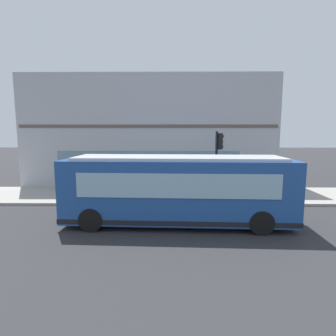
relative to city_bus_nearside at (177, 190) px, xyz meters
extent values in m
plane|color=#2D2D30|center=(0.29, 1.93, -1.55)|extent=(120.00, 120.00, 0.00)
cube|color=#9E9991|center=(5.13, 1.93, -1.48)|extent=(4.48, 40.00, 0.15)
cube|color=#A8A8AD|center=(10.96, 1.93, 2.57)|extent=(7.17, 18.70, 8.25)
cube|color=brown|center=(7.53, 1.93, 2.98)|extent=(0.36, 18.33, 0.24)
cube|color=slate|center=(7.43, 1.93, 0.05)|extent=(0.12, 13.09, 2.40)
cube|color=#1E478C|center=(0.00, -0.02, 0.05)|extent=(2.90, 10.09, 2.70)
cube|color=silver|center=(0.00, -0.02, 1.46)|extent=(2.49, 9.08, 0.12)
cube|color=#8CB2C6|center=(0.20, 4.96, 0.50)|extent=(2.20, 0.17, 1.20)
cube|color=#8CB2C6|center=(1.27, -0.07, 0.45)|extent=(0.39, 8.20, 1.00)
cube|color=#8CB2C6|center=(-1.27, 0.04, 0.45)|extent=(0.39, 8.20, 1.00)
cube|color=black|center=(0.00, -0.02, -1.12)|extent=(2.94, 10.13, 0.20)
cylinder|color=black|center=(1.29, 3.54, -1.05)|extent=(0.34, 1.01, 1.00)
cylinder|color=black|center=(-1.00, 3.63, -1.05)|extent=(0.34, 1.01, 1.00)
cylinder|color=black|center=(1.01, -3.46, -1.05)|extent=(0.34, 1.01, 1.00)
cylinder|color=black|center=(-1.29, -3.37, -1.05)|extent=(0.34, 1.01, 1.00)
cylinder|color=black|center=(3.31, -2.26, 0.61)|extent=(0.14, 0.14, 4.02)
cube|color=black|center=(3.31, -2.45, 2.07)|extent=(0.32, 0.24, 0.90)
sphere|color=red|center=(3.31, -2.58, 2.35)|extent=(0.20, 0.20, 0.20)
sphere|color=yellow|center=(3.31, -2.58, 2.07)|extent=(0.20, 0.20, 0.20)
sphere|color=green|center=(3.31, -2.58, 1.79)|extent=(0.20, 0.20, 0.20)
cylinder|color=red|center=(4.14, -5.56, -1.13)|extent=(0.24, 0.24, 0.55)
sphere|color=red|center=(4.14, -5.56, -0.77)|extent=(0.22, 0.22, 0.22)
cylinder|color=red|center=(4.14, -5.73, -1.08)|extent=(0.10, 0.12, 0.10)
cylinder|color=red|center=(4.31, -5.56, -1.08)|extent=(0.12, 0.10, 0.10)
cylinder|color=#8C3F8C|center=(3.60, -3.87, -1.00)|extent=(0.14, 0.14, 0.80)
cylinder|color=#8C3F8C|center=(3.44, -3.95, -1.00)|extent=(0.14, 0.14, 0.80)
cylinder|color=#99994C|center=(3.52, -3.91, -0.29)|extent=(0.32, 0.32, 0.63)
sphere|color=brown|center=(3.52, -3.91, 0.13)|extent=(0.22, 0.22, 0.22)
cylinder|color=#99994C|center=(4.35, 0.10, -0.98)|extent=(0.14, 0.14, 0.85)
cylinder|color=#99994C|center=(4.44, -0.06, -0.98)|extent=(0.14, 0.14, 0.85)
cylinder|color=#99994C|center=(4.40, 0.02, -0.21)|extent=(0.32, 0.32, 0.68)
sphere|color=#9E704C|center=(4.40, 0.02, 0.24)|extent=(0.23, 0.23, 0.23)
cylinder|color=silver|center=(4.08, 4.82, -1.01)|extent=(0.14, 0.14, 0.80)
cylinder|color=silver|center=(4.25, 4.76, -1.01)|extent=(0.14, 0.14, 0.80)
cylinder|color=#3F8C4C|center=(4.17, 4.79, -0.29)|extent=(0.32, 0.32, 0.63)
sphere|color=#9E704C|center=(4.17, 4.79, 0.13)|extent=(0.22, 0.22, 0.22)
cube|color=#197233|center=(6.20, 7.33, -0.95)|extent=(0.44, 0.40, 0.90)
cube|color=#8CB2C6|center=(6.20, 7.12, -0.77)|extent=(0.35, 0.03, 0.30)
camera|label=1|loc=(-11.75, 0.30, 2.58)|focal=28.67mm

